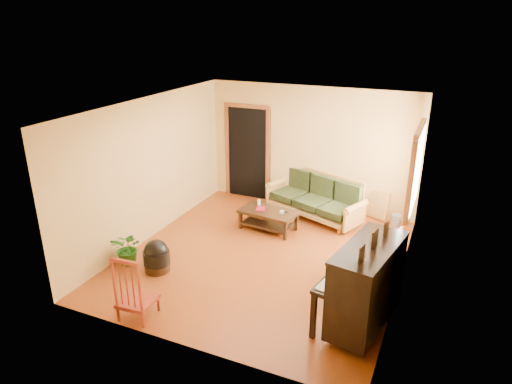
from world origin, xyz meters
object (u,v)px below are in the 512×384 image
at_px(sofa, 314,197).
at_px(piano, 366,287).
at_px(potted_plant, 129,248).
at_px(coffee_table, 268,220).
at_px(footstool, 157,259).
at_px(armchair, 371,255).
at_px(red_chair, 136,285).
at_px(ceramic_crock, 396,220).

distance_m(sofa, piano, 3.59).
xyz_separation_m(piano, potted_plant, (-3.92, 0.07, -0.31)).
bearing_deg(coffee_table, piano, -44.31).
relative_size(footstool, potted_plant, 0.73).
xyz_separation_m(armchair, footstool, (-3.22, -1.13, -0.23)).
height_order(footstool, potted_plant, potted_plant).
height_order(sofa, red_chair, red_chair).
bearing_deg(coffee_table, ceramic_crock, 27.51).
distance_m(coffee_table, footstool, 2.42).
distance_m(armchair, potted_plant, 3.94).
distance_m(coffee_table, potted_plant, 2.71).
relative_size(coffee_table, footstool, 2.56).
bearing_deg(footstool, coffee_table, 63.56).
xyz_separation_m(coffee_table, piano, (2.30, -2.24, 0.41)).
relative_size(sofa, red_chair, 2.09).
distance_m(armchair, footstool, 3.42).
height_order(coffee_table, piano, piano).
bearing_deg(coffee_table, red_chair, -100.32).
relative_size(piano, footstool, 3.20).
bearing_deg(piano, red_chair, -150.05).
xyz_separation_m(sofa, armchair, (1.51, -1.96, -0.01)).
bearing_deg(sofa, coffee_table, -103.41).
distance_m(ceramic_crock, potted_plant, 5.13).
bearing_deg(potted_plant, armchair, 16.77).
relative_size(coffee_table, red_chair, 1.12).
relative_size(sofa, ceramic_crock, 8.89).
relative_size(armchair, red_chair, 0.88).
height_order(sofa, footstool, sofa).
xyz_separation_m(sofa, piano, (1.67, -3.17, 0.17)).
bearing_deg(potted_plant, ceramic_crock, 40.74).
bearing_deg(ceramic_crock, coffee_table, -152.49).
relative_size(sofa, armchair, 2.36).
xyz_separation_m(armchair, red_chair, (-2.74, -2.24, 0.06)).
height_order(coffee_table, footstool, footstool).
relative_size(coffee_table, armchair, 1.26).
xyz_separation_m(sofa, red_chair, (-1.23, -4.21, 0.05)).
distance_m(piano, ceramic_crock, 3.45).
relative_size(sofa, coffee_table, 1.87).
distance_m(armchair, red_chair, 3.54).
bearing_deg(ceramic_crock, potted_plant, -139.26).
distance_m(sofa, armchair, 2.48).
distance_m(coffee_table, piano, 3.24).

